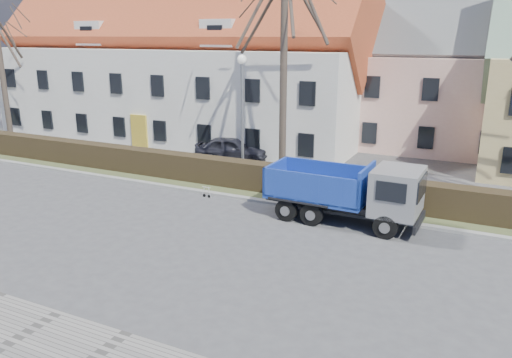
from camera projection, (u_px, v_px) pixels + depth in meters
The scene contains 12 objects.
ground at pixel (240, 246), 17.47m from camera, with size 120.00×120.00×0.00m, color #454547.
curb_far at pixel (289, 205), 21.43m from camera, with size 80.00×0.30×0.12m, color gray.
grass_strip at pixel (303, 195), 22.82m from camera, with size 80.00×3.00×0.10m, color #424C2B.
hedge at pixel (301, 184), 22.48m from camera, with size 60.00×0.90×1.30m, color black.
building_white at pixel (181, 69), 35.41m from camera, with size 26.80×10.80×9.50m, color silver, non-canonical shape.
building_pink at pixel (439, 85), 31.98m from camera, with size 10.80×8.80×8.00m, color #DDAA9C, non-canonical shape.
tree_0 at pixel (2, 69), 32.63m from camera, with size 7.20×7.20×9.90m, color #3B3129, non-canonical shape.
tree_1 at pixel (284, 52), 23.89m from camera, with size 9.20×9.20×12.65m, color #3B3129, non-canonical shape.
dump_truck at pixel (338, 191), 19.49m from camera, with size 6.21×2.31×2.48m, color navy, non-canonical shape.
streetlight at pixel (242, 120), 24.10m from camera, with size 0.49×0.49×6.30m, color gray, non-canonical shape.
cart_frame at pixel (203, 191), 22.66m from camera, with size 0.61×0.35×0.56m, color silver, non-canonical shape.
parked_car_a at pixel (232, 149), 28.92m from camera, with size 1.70×4.24×1.44m, color #23232D.
Camera 1 is at (7.51, -14.28, 7.11)m, focal length 35.00 mm.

